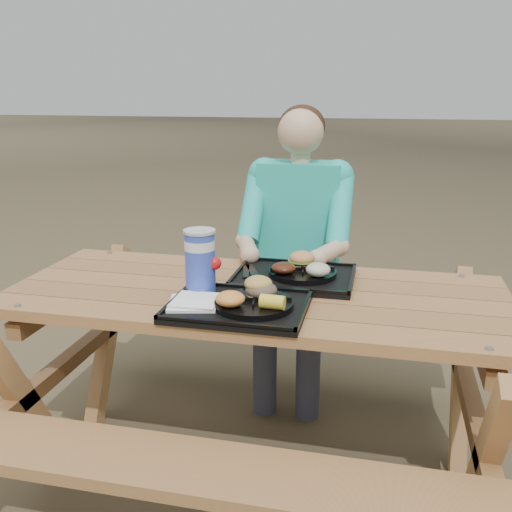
# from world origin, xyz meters

# --- Properties ---
(ground) EXTENTS (60.00, 60.00, 0.00)m
(ground) POSITION_xyz_m (0.00, 0.00, 0.00)
(ground) COLOR #999999
(ground) RESTS_ON ground
(picnic_table) EXTENTS (1.80, 1.49, 0.75)m
(picnic_table) POSITION_xyz_m (0.00, 0.00, 0.38)
(picnic_table) COLOR #999999
(picnic_table) RESTS_ON ground
(tray_near) EXTENTS (0.45, 0.35, 0.02)m
(tray_near) POSITION_xyz_m (-0.01, -0.21, 0.76)
(tray_near) COLOR black
(tray_near) RESTS_ON picnic_table
(tray_far) EXTENTS (0.45, 0.35, 0.02)m
(tray_far) POSITION_xyz_m (0.12, 0.14, 0.76)
(tray_far) COLOR black
(tray_far) RESTS_ON picnic_table
(plate_near) EXTENTS (0.26, 0.26, 0.02)m
(plate_near) POSITION_xyz_m (0.04, -0.21, 0.78)
(plate_near) COLOR black
(plate_near) RESTS_ON tray_near
(plate_far) EXTENTS (0.26, 0.26, 0.02)m
(plate_far) POSITION_xyz_m (0.15, 0.15, 0.78)
(plate_far) COLOR black
(plate_far) RESTS_ON tray_far
(napkin_stack) EXTENTS (0.19, 0.19, 0.02)m
(napkin_stack) POSITION_xyz_m (-0.16, -0.24, 0.78)
(napkin_stack) COLOR white
(napkin_stack) RESTS_ON tray_near
(soda_cup) EXTENTS (0.10, 0.10, 0.21)m
(soda_cup) POSITION_xyz_m (-0.18, -0.11, 0.88)
(soda_cup) COLOR #1631A7
(soda_cup) RESTS_ON tray_near
(condiment_bbq) EXTENTS (0.05, 0.05, 0.03)m
(condiment_bbq) POSITION_xyz_m (-0.01, -0.08, 0.78)
(condiment_bbq) COLOR black
(condiment_bbq) RESTS_ON tray_near
(condiment_mustard) EXTENTS (0.05, 0.05, 0.03)m
(condiment_mustard) POSITION_xyz_m (0.05, -0.09, 0.79)
(condiment_mustard) COLOR gold
(condiment_mustard) RESTS_ON tray_near
(sandwich) EXTENTS (0.10, 0.10, 0.10)m
(sandwich) POSITION_xyz_m (0.05, -0.16, 0.84)
(sandwich) COLOR #C39444
(sandwich) RESTS_ON plate_near
(mac_cheese) EXTENTS (0.10, 0.10, 0.05)m
(mac_cheese) POSITION_xyz_m (-0.02, -0.27, 0.81)
(mac_cheese) COLOR #EC983E
(mac_cheese) RESTS_ON plate_near
(corn_cob) EXTENTS (0.08, 0.08, 0.05)m
(corn_cob) POSITION_xyz_m (0.11, -0.27, 0.81)
(corn_cob) COLOR yellow
(corn_cob) RESTS_ON plate_near
(cutlery_far) EXTENTS (0.09, 0.16, 0.01)m
(cutlery_far) POSITION_xyz_m (-0.05, 0.15, 0.77)
(cutlery_far) COLOR black
(cutlery_far) RESTS_ON tray_far
(burger) EXTENTS (0.10, 0.10, 0.09)m
(burger) POSITION_xyz_m (0.14, 0.21, 0.83)
(burger) COLOR #D4844B
(burger) RESTS_ON plate_far
(baked_beans) EXTENTS (0.09, 0.09, 0.04)m
(baked_beans) POSITION_xyz_m (0.08, 0.10, 0.81)
(baked_beans) COLOR #471D0E
(baked_beans) RESTS_ON plate_far
(potato_salad) EXTENTS (0.09, 0.09, 0.05)m
(potato_salad) POSITION_xyz_m (0.21, 0.09, 0.82)
(potato_salad) COLOR beige
(potato_salad) RESTS_ON plate_far
(diner) EXTENTS (0.48, 0.84, 1.28)m
(diner) POSITION_xyz_m (0.05, 0.72, 0.64)
(diner) COLOR teal
(diner) RESTS_ON ground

